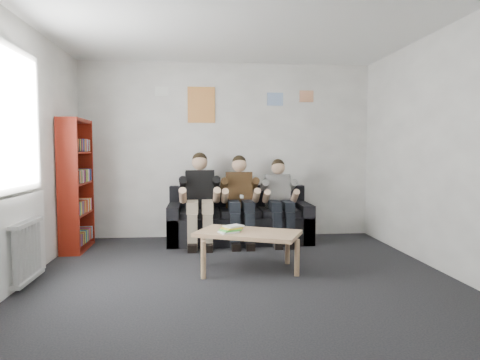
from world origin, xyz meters
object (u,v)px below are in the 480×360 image
Objects in this scene: bookshelf at (77,185)px; person_left at (200,200)px; person_middle at (240,200)px; coffee_table at (248,236)px; person_right at (280,201)px; sofa at (239,222)px.

person_left is (1.66, 0.15, -0.24)m from bookshelf.
person_middle is (2.24, 0.15, -0.25)m from bookshelf.
coffee_table is 0.84× the size of person_left.
person_middle is (0.04, 1.40, 0.24)m from coffee_table.
bookshelf is 1.59× the size of coffee_table.
person_right is at bearing 4.28° from person_middle.
sofa is at bearing 88.40° from coffee_table.
person_right is at bearing 65.97° from coffee_table.
bookshelf is (-2.24, -0.35, 0.60)m from sofa.
sofa is 1.59m from coffee_table.
coffee_table is 1.52m from person_left.
bookshelf is 1.34× the size of person_left.
bookshelf reaches higher than person_middle.
bookshelf reaches higher than sofa.
person_left reaches higher than coffee_table.
person_left is at bearing -175.87° from person_middle.
sofa is 1.70× the size of person_right.
coffee_table is (2.19, -1.24, -0.49)m from bookshelf.
bookshelf is 2.84m from person_right.
coffee_table is at bearing -87.89° from person_middle.
sofa is 1.63× the size of person_middle.
person_middle reaches higher than coffee_table.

